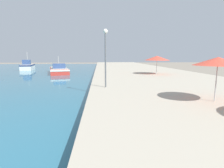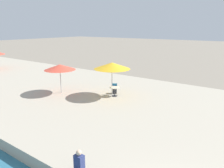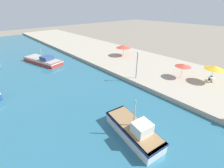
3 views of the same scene
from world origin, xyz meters
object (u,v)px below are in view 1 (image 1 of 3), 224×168
fishing_boat_far (59,70)px  lamppost (105,48)px  fishing_boat_distant (28,66)px  cafe_umbrella_white (218,61)px  cafe_umbrella_striped (157,58)px

fishing_boat_far → lamppost: size_ratio=2.33×
fishing_boat_distant → cafe_umbrella_white: bearing=-68.4°
cafe_umbrella_white → lamppost: lamppost is taller
fishing_boat_far → lamppost: 21.87m
fishing_boat_distant → cafe_umbrella_white: fishing_boat_distant is taller
lamppost → cafe_umbrella_striped: bearing=53.5°
cafe_umbrella_striped → lamppost: size_ratio=0.78×
fishing_boat_far → cafe_umbrella_striped: fishing_boat_far is taller
fishing_boat_distant → cafe_umbrella_striped: size_ratio=2.26×
fishing_boat_distant → lamppost: 34.41m
fishing_boat_distant → lamppost: size_ratio=1.76×
fishing_boat_far → cafe_umbrella_white: fishing_boat_far is taller
fishing_boat_far → cafe_umbrella_striped: (15.81, -9.75, 2.25)m
fishing_boat_distant → lamppost: lamppost is taller
fishing_boat_far → fishing_boat_distant: size_ratio=1.33×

